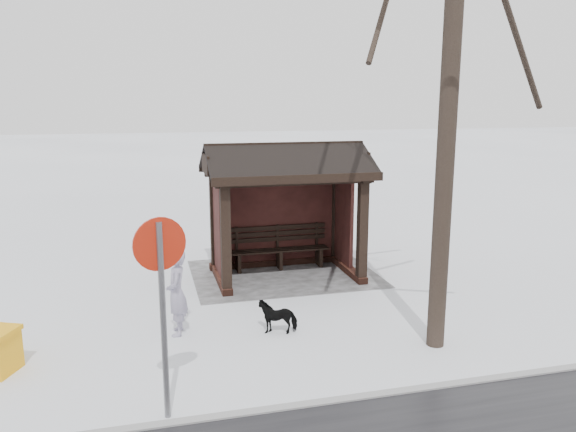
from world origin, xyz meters
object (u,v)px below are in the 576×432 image
(bus_shelter, at_px, (284,183))
(pedestrian, at_px, (177,293))
(dog, at_px, (278,316))
(road_sign, at_px, (161,278))

(bus_shelter, relative_size, pedestrian, 2.41)
(bus_shelter, bearing_deg, dog, 73.96)
(dog, bearing_deg, road_sign, -27.25)
(road_sign, bearing_deg, bus_shelter, -136.52)
(bus_shelter, xyz_separation_m, road_sign, (2.92, 5.44, -0.30))
(pedestrian, xyz_separation_m, road_sign, (0.30, 2.62, 1.12))
(pedestrian, height_order, road_sign, road_sign)
(dog, bearing_deg, bus_shelter, 178.10)
(pedestrian, bearing_deg, bus_shelter, 143.43)
(bus_shelter, distance_m, pedestrian, 4.10)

